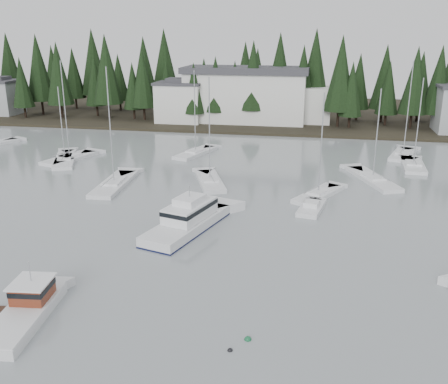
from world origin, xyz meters
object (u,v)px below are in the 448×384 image
(sailboat_1, at_px, (70,159))
(sailboat_5, at_px, (403,156))
(lobster_boat_brown, at_px, (24,312))
(house_far_west, at_px, (0,96))
(harbor_inn, at_px, (256,95))
(cabin_cruiser_center, at_px, (188,222))
(sailboat_4, at_px, (196,154))
(sailboat_13, at_px, (65,161))
(sailboat_12, at_px, (413,167))
(runabout_1, at_px, (311,209))
(sailboat_0, at_px, (114,185))
(sailboat_6, at_px, (373,180))
(sailboat_11, at_px, (210,183))
(sailboat_2, at_px, (318,196))
(house_west, at_px, (180,101))

(sailboat_1, xyz_separation_m, sailboat_5, (48.96, 11.69, -0.00))
(lobster_boat_brown, relative_size, sailboat_1, 0.57)
(sailboat_1, bearing_deg, lobster_boat_brown, -138.95)
(house_far_west, bearing_deg, harbor_inn, 1.35)
(cabin_cruiser_center, bearing_deg, sailboat_4, 28.69)
(lobster_boat_brown, relative_size, sailboat_13, 0.75)
(sailboat_12, bearing_deg, cabin_cruiser_center, 141.76)
(sailboat_5, distance_m, runabout_1, 30.21)
(sailboat_0, bearing_deg, sailboat_6, -79.06)
(sailboat_4, relative_size, runabout_1, 2.37)
(sailboat_4, bearing_deg, sailboat_12, -75.23)
(sailboat_5, xyz_separation_m, sailboat_11, (-25.92, -19.46, -0.01))
(lobster_boat_brown, height_order, sailboat_13, sailboat_13)
(sailboat_0, bearing_deg, sailboat_5, -62.31)
(sailboat_5, distance_m, sailboat_6, 15.63)
(sailboat_5, bearing_deg, harbor_inn, 64.36)
(harbor_inn, relative_size, sailboat_2, 2.37)
(house_far_west, bearing_deg, runabout_1, -35.44)
(house_far_west, bearing_deg, sailboat_6, -25.60)
(lobster_boat_brown, height_order, sailboat_12, sailboat_12)
(lobster_boat_brown, xyz_separation_m, sailboat_6, (25.59, 37.49, -0.41))
(cabin_cruiser_center, xyz_separation_m, sailboat_1, (-24.25, 23.06, -0.66))
(house_far_west, bearing_deg, sailboat_2, -32.42)
(sailboat_5, relative_size, sailboat_13, 1.29)
(sailboat_4, distance_m, sailboat_13, 19.41)
(sailboat_5, bearing_deg, sailboat_11, 143.85)
(sailboat_6, bearing_deg, sailboat_0, 83.44)
(house_far_west, relative_size, sailboat_12, 0.66)
(cabin_cruiser_center, bearing_deg, lobster_boat_brown, 175.03)
(harbor_inn, distance_m, runabout_1, 52.78)
(sailboat_4, height_order, sailboat_12, sailboat_4)
(sailboat_1, bearing_deg, sailboat_6, -76.31)
(sailboat_1, bearing_deg, cabin_cruiser_center, -116.10)
(sailboat_11, height_order, sailboat_12, sailboat_11)
(sailboat_11, bearing_deg, harbor_inn, -20.92)
(sailboat_4, height_order, sailboat_13, sailboat_4)
(sailboat_5, relative_size, sailboat_6, 1.20)
(sailboat_1, relative_size, sailboat_12, 1.16)
(sailboat_0, xyz_separation_m, sailboat_5, (37.29, 22.81, 0.01))
(house_west, height_order, sailboat_5, sailboat_5)
(harbor_inn, bearing_deg, runabout_1, -76.05)
(cabin_cruiser_center, relative_size, sailboat_12, 0.94)
(sailboat_2, distance_m, sailboat_12, 20.38)
(sailboat_4, relative_size, sailboat_5, 0.91)
(house_far_west, xyz_separation_m, lobster_boat_brown, (51.52, -74.43, -3.94))
(house_west, bearing_deg, sailboat_0, -85.27)
(house_far_west, height_order, sailboat_0, sailboat_0)
(sailboat_5, bearing_deg, sailboat_1, 120.38)
(sailboat_11, bearing_deg, house_west, -0.24)
(house_west, xyz_separation_m, harbor_inn, (15.04, 3.34, 1.12))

